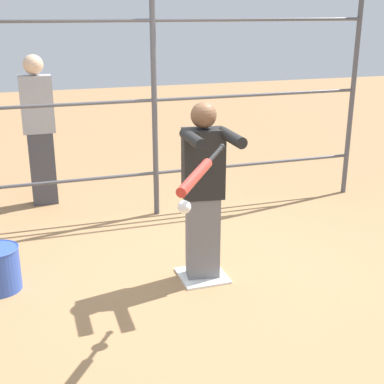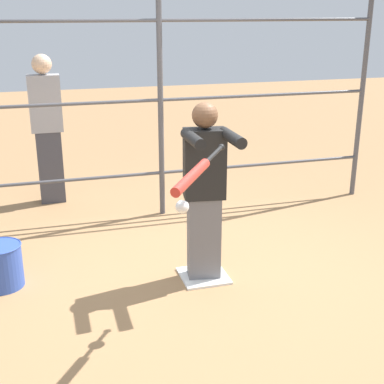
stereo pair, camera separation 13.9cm
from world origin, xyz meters
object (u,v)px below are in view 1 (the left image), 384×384
(batter, at_px, (204,188))
(softball_in_flight, at_px, (184,207))
(baseball_bat_swinging, at_px, (199,173))
(bystander_behind_fence, at_px, (39,129))

(batter, height_order, softball_in_flight, batter)
(baseball_bat_swinging, bearing_deg, softball_in_flight, -82.83)
(batter, xyz_separation_m, bystander_behind_fence, (1.19, -2.38, 0.08))
(softball_in_flight, bearing_deg, bystander_behind_fence, -74.35)
(batter, distance_m, bystander_behind_fence, 2.66)
(batter, distance_m, softball_in_flight, 0.70)
(baseball_bat_swinging, bearing_deg, bystander_behind_fence, -74.94)
(batter, bearing_deg, bystander_behind_fence, -63.49)
(baseball_bat_swinging, relative_size, bystander_behind_fence, 0.43)
(batter, xyz_separation_m, baseball_bat_swinging, (0.32, 0.83, 0.40))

